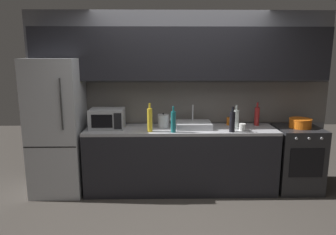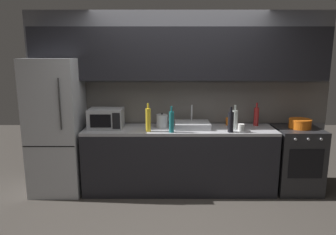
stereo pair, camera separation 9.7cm
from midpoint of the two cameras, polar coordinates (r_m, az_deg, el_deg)
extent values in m
plane|color=#3D3833|center=(3.80, 3.48, -18.56)|extent=(10.00, 10.00, 0.00)
cube|color=slate|center=(4.63, 2.78, 3.40)|extent=(4.35, 0.10, 2.50)
cube|color=slate|center=(4.59, 2.81, 2.69)|extent=(4.35, 0.01, 0.60)
cube|color=black|center=(4.37, 2.99, 11.46)|extent=(4.00, 0.34, 0.70)
cube|color=black|center=(4.44, 2.90, -7.87)|extent=(2.61, 0.60, 0.86)
cube|color=#9E9EA3|center=(4.31, 2.96, -2.23)|extent=(2.61, 0.60, 0.04)
cube|color=#B7BABF|center=(4.55, -18.77, -1.56)|extent=(0.68, 0.66, 1.85)
cube|color=black|center=(4.29, -20.03, -4.97)|extent=(0.67, 0.00, 0.01)
cylinder|color=#333333|center=(4.09, -18.19, 2.35)|extent=(0.02, 0.02, 0.65)
cube|color=#232326|center=(4.80, 23.08, -7.06)|extent=(0.60, 0.60, 0.90)
cube|color=black|center=(4.52, 24.60, -7.71)|extent=(0.45, 0.01, 0.40)
cylinder|color=#B2B2B7|center=(4.36, 23.03, -3.69)|extent=(0.03, 0.02, 0.03)
cylinder|color=#B2B2B7|center=(4.42, 25.01, -3.64)|extent=(0.03, 0.02, 0.03)
cylinder|color=#B2B2B7|center=(4.49, 26.92, -3.58)|extent=(0.03, 0.02, 0.03)
cube|color=#A8AAAF|center=(4.37, -10.31, -0.14)|extent=(0.46, 0.34, 0.27)
cube|color=black|center=(4.21, -11.29, -0.62)|extent=(0.28, 0.01, 0.18)
cube|color=black|center=(4.17, -8.51, -0.63)|extent=(0.10, 0.01, 0.22)
cube|color=#ADAFB5|center=(4.34, 5.31, -1.36)|extent=(0.48, 0.38, 0.08)
cylinder|color=silver|center=(4.44, 5.20, 0.91)|extent=(0.02, 0.02, 0.22)
cylinder|color=#B7BABF|center=(4.33, -0.19, -0.64)|extent=(0.16, 0.16, 0.18)
sphere|color=black|center=(4.31, -0.20, 0.70)|extent=(0.02, 0.02, 0.02)
cone|color=#B7BABF|center=(4.32, 1.11, -0.17)|extent=(0.03, 0.03, 0.05)
cylinder|color=gold|center=(4.10, -2.70, -0.47)|extent=(0.07, 0.07, 0.31)
cylinder|color=gold|center=(4.06, -2.72, 2.12)|extent=(0.03, 0.03, 0.07)
cylinder|color=#A82323|center=(4.62, 16.58, 0.12)|extent=(0.07, 0.07, 0.26)
cylinder|color=#A82323|center=(4.59, 16.70, 2.14)|extent=(0.03, 0.03, 0.07)
cylinder|color=black|center=(4.15, 12.25, -0.86)|extent=(0.07, 0.07, 0.26)
cylinder|color=black|center=(4.12, 12.34, 1.40)|extent=(0.03, 0.03, 0.07)
cylinder|color=silver|center=(4.33, 12.91, -0.39)|extent=(0.08, 0.08, 0.26)
cylinder|color=silver|center=(4.30, 13.01, 1.76)|extent=(0.03, 0.03, 0.07)
cylinder|color=#19666B|center=(4.06, 1.58, -0.84)|extent=(0.07, 0.07, 0.27)
cylinder|color=#19666B|center=(4.02, 1.59, 1.55)|extent=(0.02, 0.02, 0.07)
cylinder|color=orange|center=(4.57, 11.84, -0.72)|extent=(0.09, 0.09, 0.11)
cylinder|color=silver|center=(4.27, 14.02, -1.78)|extent=(0.09, 0.09, 0.09)
cylinder|color=orange|center=(4.68, 23.68, -1.18)|extent=(0.29, 0.29, 0.11)
cylinder|color=orange|center=(4.66, 23.74, -0.40)|extent=(0.30, 0.30, 0.02)
camera|label=1|loc=(0.05, -89.35, 0.13)|focal=33.52mm
camera|label=2|loc=(0.05, 90.65, -0.13)|focal=33.52mm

